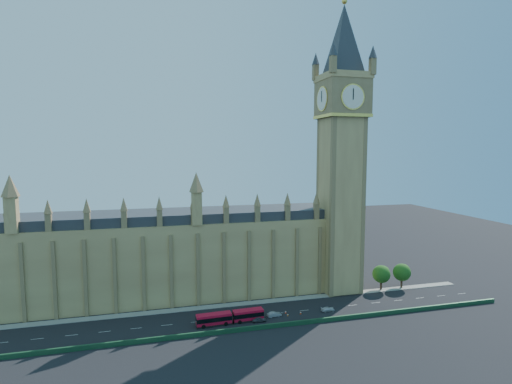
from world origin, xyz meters
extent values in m
plane|color=black|center=(0.00, 0.00, 0.00)|extent=(400.00, 400.00, 0.00)
cube|color=#A17E4E|center=(-25.00, 22.00, 12.50)|extent=(120.00, 20.00, 25.00)
cube|color=#2D3035|center=(-25.00, 22.00, 26.50)|extent=(120.00, 18.00, 3.00)
cube|color=#A17E4E|center=(38.00, 14.00, 29.00)|extent=(12.00, 12.00, 58.00)
cube|color=olive|center=(38.00, 14.00, 64.00)|extent=(14.00, 14.00, 12.00)
cylinder|color=silver|center=(38.00, 6.85, 64.00)|extent=(7.20, 0.30, 7.20)
cube|color=#A17E4E|center=(38.00, 14.00, 71.00)|extent=(14.50, 14.50, 2.00)
pyramid|color=#2D3035|center=(38.00, 14.00, 94.00)|extent=(20.59, 20.59, 22.00)
sphere|color=#F2C64C|center=(38.00, 14.00, 94.80)|extent=(1.80, 1.80, 1.80)
cube|color=#1E4C2D|center=(0.00, -9.00, 0.60)|extent=(160.00, 0.60, 1.20)
cube|color=gray|center=(0.00, 9.50, 0.08)|extent=(160.00, 3.00, 0.16)
cylinder|color=#382619|center=(52.00, 10.00, 2.00)|extent=(0.70, 0.70, 4.00)
sphere|color=#214E15|center=(52.00, 10.00, 5.50)|extent=(6.00, 6.00, 6.00)
sphere|color=#214E15|center=(52.80, 10.30, 6.10)|extent=(4.38, 4.38, 4.38)
cylinder|color=#382619|center=(60.00, 10.00, 2.00)|extent=(0.70, 0.70, 4.00)
sphere|color=#214E15|center=(60.00, 10.00, 5.50)|extent=(6.00, 6.00, 6.00)
sphere|color=#214E15|center=(60.80, 10.30, 6.10)|extent=(4.38, 4.38, 4.38)
cube|color=red|center=(-7.52, -3.31, 1.60)|extent=(9.68, 3.06, 3.19)
cube|color=red|center=(2.15, -2.90, 1.60)|extent=(8.62, 3.02, 3.19)
cube|color=black|center=(-7.52, -3.31, 1.98)|extent=(9.73, 3.12, 1.21)
cube|color=black|center=(2.15, -2.90, 1.98)|extent=(8.67, 3.07, 1.21)
cylinder|color=black|center=(-2.95, -3.12, 1.44)|extent=(0.95, 2.59, 2.55)
cylinder|color=black|center=(-10.53, -4.77, 0.53)|extent=(1.08, 0.36, 1.06)
cylinder|color=black|center=(-10.64, -2.12, 0.53)|extent=(1.08, 0.36, 1.06)
cylinder|color=black|center=(-4.40, -4.51, 0.53)|extent=(1.08, 0.36, 1.06)
cylinder|color=black|center=(-4.52, -1.85, 0.53)|extent=(1.08, 0.36, 1.06)
cylinder|color=black|center=(-0.51, -4.35, 0.53)|extent=(1.08, 0.36, 1.06)
cylinder|color=black|center=(-0.63, -1.69, 0.53)|extent=(1.08, 0.36, 1.06)
cylinder|color=black|center=(4.93, -4.12, 0.53)|extent=(1.08, 0.36, 1.06)
cylinder|color=black|center=(4.82, -1.46, 0.53)|extent=(1.08, 0.36, 1.06)
imported|color=#474B4F|center=(4.99, -4.33, 0.67)|extent=(3.97, 1.68, 1.34)
imported|color=#97999E|center=(10.07, -2.05, 0.68)|extent=(4.28, 1.93, 1.36)
imported|color=silver|center=(26.64, -2.29, 0.59)|extent=(4.07, 1.66, 1.18)
cube|color=black|center=(18.04, -2.28, 0.02)|extent=(0.46, 0.46, 0.04)
cone|color=#F9430D|center=(18.04, -2.28, 0.39)|extent=(0.50, 0.50, 0.78)
cylinder|color=white|center=(18.04, -2.28, 0.50)|extent=(0.38, 0.38, 0.13)
cube|color=black|center=(26.55, -1.39, 0.02)|extent=(0.49, 0.49, 0.05)
cone|color=#EE4B0C|center=(26.55, -1.39, 0.40)|extent=(0.54, 0.54, 0.80)
cylinder|color=white|center=(26.55, -1.39, 0.51)|extent=(0.39, 0.39, 0.14)
cube|color=black|center=(14.00, -0.73, 0.02)|extent=(0.52, 0.52, 0.04)
cone|color=#FF390D|center=(14.00, -0.73, 0.36)|extent=(0.57, 0.57, 0.73)
cylinder|color=white|center=(14.00, -0.73, 0.47)|extent=(0.35, 0.35, 0.12)
cube|color=black|center=(14.00, -2.61, 0.02)|extent=(0.39, 0.39, 0.04)
cone|color=orange|center=(14.00, -2.61, 0.33)|extent=(0.43, 0.43, 0.66)
cylinder|color=white|center=(14.00, -2.61, 0.43)|extent=(0.32, 0.32, 0.11)
camera|label=1|loc=(-22.67, -107.26, 47.36)|focal=28.00mm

